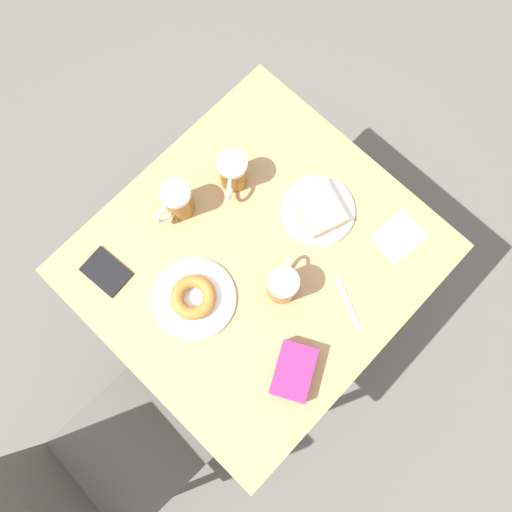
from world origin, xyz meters
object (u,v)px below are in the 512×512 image
(chair, at_px, (90,484))
(passport_near_edge, at_px, (106,272))
(fork, at_px, (348,303))
(beer_mug_center, at_px, (283,285))
(beer_mug_left, at_px, (233,172))
(plate_with_cake, at_px, (318,209))
(beer_mug_right, at_px, (177,201))
(blue_pouch, at_px, (294,371))
(plate_with_donut, at_px, (194,298))
(napkin_folded, at_px, (399,237))

(chair, bearing_deg, passport_near_edge, -50.38)
(fork, height_order, passport_near_edge, passport_near_edge)
(beer_mug_center, relative_size, fork, 0.81)
(beer_mug_left, height_order, passport_near_edge, beer_mug_left)
(plate_with_cake, height_order, passport_near_edge, plate_with_cake)
(beer_mug_right, relative_size, blue_pouch, 0.74)
(plate_with_donut, relative_size, blue_pouch, 1.36)
(plate_with_donut, height_order, passport_near_edge, plate_with_donut)
(plate_with_cake, bearing_deg, beer_mug_left, 22.88)
(chair, height_order, beer_mug_center, chair)
(beer_mug_center, xyz_separation_m, napkin_folded, (-0.14, -0.34, -0.06))
(beer_mug_center, bearing_deg, beer_mug_left, -23.09)
(beer_mug_right, height_order, passport_near_edge, beer_mug_right)
(chair, relative_size, passport_near_edge, 7.12)
(beer_mug_center, relative_size, blue_pouch, 0.73)
(plate_with_donut, relative_size, fork, 1.50)
(plate_with_donut, relative_size, beer_mug_center, 1.86)
(beer_mug_left, bearing_deg, plate_with_cake, -157.12)
(beer_mug_left, height_order, beer_mug_right, same)
(plate_with_donut, xyz_separation_m, beer_mug_left, (0.16, -0.32, 0.04))
(plate_with_donut, distance_m, napkin_folded, 0.60)
(plate_with_donut, bearing_deg, chair, 102.08)
(passport_near_edge, bearing_deg, blue_pouch, -163.78)
(fork, bearing_deg, napkin_folded, -84.93)
(beer_mug_center, bearing_deg, napkin_folded, -112.08)
(plate_with_donut, distance_m, fork, 0.42)
(plate_with_cake, height_order, fork, plate_with_cake)
(plate_with_donut, height_order, beer_mug_center, beer_mug_center)
(blue_pouch, bearing_deg, beer_mug_center, -39.04)
(chair, xyz_separation_m, plate_with_donut, (0.13, -0.59, 0.24))
(plate_with_donut, bearing_deg, beer_mug_center, -129.37)
(chair, xyz_separation_m, plate_with_cake, (0.05, -1.01, 0.24))
(beer_mug_left, xyz_separation_m, beer_mug_center, (-0.32, 0.14, 0.00))
(napkin_folded, relative_size, blue_pouch, 0.83)
(plate_with_donut, bearing_deg, passport_near_edge, 26.96)
(chair, distance_m, beer_mug_center, 0.83)
(chair, distance_m, blue_pouch, 0.71)
(beer_mug_left, bearing_deg, beer_mug_center, 156.91)
(plate_with_cake, bearing_deg, fork, 149.70)
(plate_with_cake, relative_size, beer_mug_right, 1.68)
(chair, height_order, fork, chair)
(plate_with_cake, xyz_separation_m, napkin_folded, (-0.22, -0.10, -0.02))
(beer_mug_right, distance_m, blue_pouch, 0.55)
(passport_near_edge, xyz_separation_m, blue_pouch, (-0.56, -0.16, 0.02))
(plate_with_donut, bearing_deg, beer_mug_left, -62.89)
(chair, xyz_separation_m, blue_pouch, (-0.20, -0.63, 0.25))
(beer_mug_right, xyz_separation_m, fork, (-0.53, -0.13, -0.06))
(plate_with_cake, distance_m, beer_mug_center, 0.25)
(chair, bearing_deg, plate_with_donut, -75.26)
(blue_pouch, bearing_deg, fork, -86.30)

